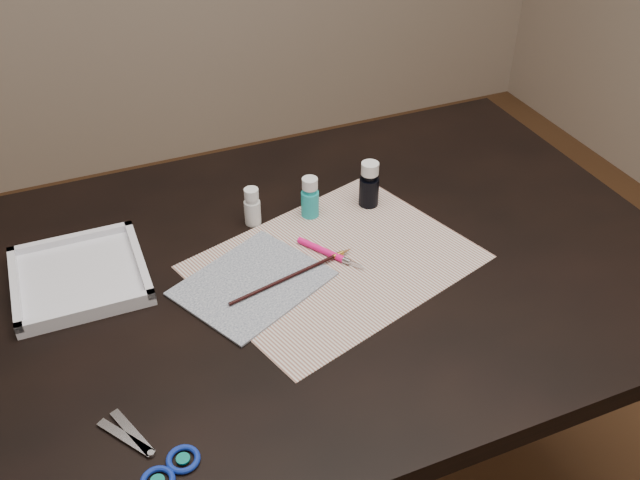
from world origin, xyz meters
name	(u,v)px	position (x,y,z in m)	size (l,w,h in m)	color
table	(320,400)	(0.00, 0.00, 0.38)	(1.30, 0.90, 0.75)	black
paper	(335,262)	(0.03, -0.01, 0.75)	(0.47, 0.36, 0.00)	silver
canvas	(253,283)	(-0.13, -0.01, 0.75)	(0.24, 0.19, 0.00)	#162140
paint_bottle_white	(252,206)	(-0.07, 0.16, 0.79)	(0.03, 0.03, 0.08)	silver
paint_bottle_cyan	(310,197)	(0.04, 0.14, 0.79)	(0.03, 0.03, 0.08)	#1FAAAC
paint_bottle_navy	(369,184)	(0.16, 0.13, 0.80)	(0.04, 0.04, 0.10)	black
paintbrush	(294,275)	(-0.06, -0.03, 0.76)	(0.26, 0.01, 0.01)	black
craft_knife	(332,254)	(0.02, 0.00, 0.76)	(0.15, 0.01, 0.01)	#FF1279
scissors	(140,450)	(-0.38, -0.28, 0.75)	(0.18, 0.09, 0.01)	silver
palette_tray	(79,275)	(-0.40, 0.11, 0.76)	(0.22, 0.22, 0.03)	white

